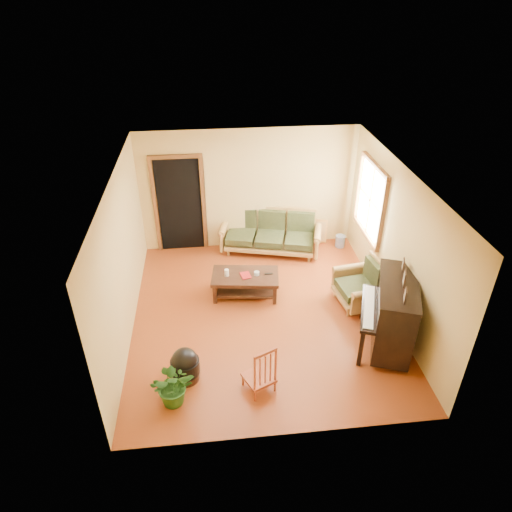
{
  "coord_description": "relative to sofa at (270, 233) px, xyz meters",
  "views": [
    {
      "loc": [
        -0.82,
        -6.28,
        5.16
      ],
      "look_at": [
        -0.1,
        0.2,
        1.1
      ],
      "focal_mm": 32.0,
      "sensor_mm": 36.0,
      "label": 1
    }
  ],
  "objects": [
    {
      "name": "floor",
      "position": [
        -0.42,
        -2.13,
        -0.45
      ],
      "size": [
        5.0,
        5.0,
        0.0
      ],
      "primitive_type": "plane",
      "color": "maroon",
      "rests_on": "ground"
    },
    {
      "name": "armchair",
      "position": [
        1.32,
        -2.0,
        -0.01
      ],
      "size": [
        0.95,
        0.98,
        0.87
      ],
      "primitive_type": "cube",
      "rotation": [
        0.0,
        0.0,
        0.15
      ],
      "color": "#A0763A",
      "rests_on": "floor"
    },
    {
      "name": "window",
      "position": [
        1.79,
        -0.83,
        1.05
      ],
      "size": [
        0.12,
        1.36,
        1.46
      ],
      "primitive_type": "cube",
      "color": "white",
      "rests_on": "right_wall"
    },
    {
      "name": "doorway",
      "position": [
        -1.87,
        0.35,
        0.58
      ],
      "size": [
        1.08,
        0.16,
        2.05
      ],
      "primitive_type": "cube",
      "color": "black",
      "rests_on": "floor"
    },
    {
      "name": "coffee_table",
      "position": [
        -0.67,
        -1.52,
        -0.22
      ],
      "size": [
        1.29,
        0.81,
        0.44
      ],
      "primitive_type": "cube",
      "rotation": [
        0.0,
        0.0,
        -0.13
      ],
      "color": "black",
      "rests_on": "floor"
    },
    {
      "name": "book",
      "position": [
        -0.75,
        -1.57,
        0.01
      ],
      "size": [
        0.21,
        0.26,
        0.02
      ],
      "primitive_type": "imported",
      "rotation": [
        0.0,
        0.0,
        0.2
      ],
      "color": "#A21515",
      "rests_on": "coffee_table"
    },
    {
      "name": "leaning_frame",
      "position": [
        1.1,
        0.28,
        -0.16
      ],
      "size": [
        0.44,
        0.21,
        0.57
      ],
      "primitive_type": "cube",
      "rotation": [
        0.0,
        0.0,
        -0.29
      ],
      "color": "gold",
      "rests_on": "floor"
    },
    {
      "name": "red_chair",
      "position": [
        -0.69,
        -3.81,
        -0.02
      ],
      "size": [
        0.54,
        0.56,
        0.84
      ],
      "primitive_type": "cube",
      "rotation": [
        0.0,
        0.0,
        0.43
      ],
      "color": "maroon",
      "rests_on": "floor"
    },
    {
      "name": "sofa",
      "position": [
        0.0,
        0.0,
        0.0
      ],
      "size": [
        2.23,
        1.37,
        0.89
      ],
      "primitive_type": "cube",
      "rotation": [
        0.0,
        0.0,
        -0.25
      ],
      "color": "#A0763A",
      "rests_on": "floor"
    },
    {
      "name": "footstool",
      "position": [
        -1.74,
        -3.5,
        -0.24
      ],
      "size": [
        0.52,
        0.52,
        0.41
      ],
      "primitive_type": "cylinder",
      "rotation": [
        0.0,
        0.0,
        -0.27
      ],
      "color": "black",
      "rests_on": "floor"
    },
    {
      "name": "ceramic_crock",
      "position": [
        1.56,
        0.02,
        -0.31
      ],
      "size": [
        0.24,
        0.24,
        0.26
      ],
      "primitive_type": "cylinder",
      "rotation": [
        0.0,
        0.0,
        -0.14
      ],
      "color": "#2F4A8F",
      "rests_on": "floor"
    },
    {
      "name": "glass_jar",
      "position": [
        -0.46,
        -1.54,
        0.03
      ],
      "size": [
        0.13,
        0.13,
        0.07
      ],
      "primitive_type": "cylinder",
      "rotation": [
        0.0,
        0.0,
        -0.41
      ],
      "color": "silver",
      "rests_on": "coffee_table"
    },
    {
      "name": "candle",
      "position": [
        -1.01,
        -1.5,
        0.06
      ],
      "size": [
        0.09,
        0.09,
        0.13
      ],
      "primitive_type": "cylinder",
      "rotation": [
        0.0,
        0.0,
        0.24
      ],
      "color": "white",
      "rests_on": "coffee_table"
    },
    {
      "name": "piano",
      "position": [
        1.52,
        -3.12,
        0.15
      ],
      "size": [
        1.21,
        1.55,
        1.2
      ],
      "primitive_type": "cube",
      "rotation": [
        0.0,
        0.0,
        -0.35
      ],
      "color": "black",
      "rests_on": "floor"
    },
    {
      "name": "potted_plant",
      "position": [
        -1.89,
        -3.92,
        -0.12
      ],
      "size": [
        0.62,
        0.54,
        0.66
      ],
      "primitive_type": "imported",
      "rotation": [
        0.0,
        0.0,
        0.04
      ],
      "color": "#225217",
      "rests_on": "floor"
    },
    {
      "name": "remote",
      "position": [
        -0.24,
        -1.54,
        0.01
      ],
      "size": [
        0.15,
        0.05,
        0.02
      ],
      "primitive_type": "cube",
      "rotation": [
        0.0,
        0.0,
        -0.03
      ],
      "color": "black",
      "rests_on": "coffee_table"
    }
  ]
}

